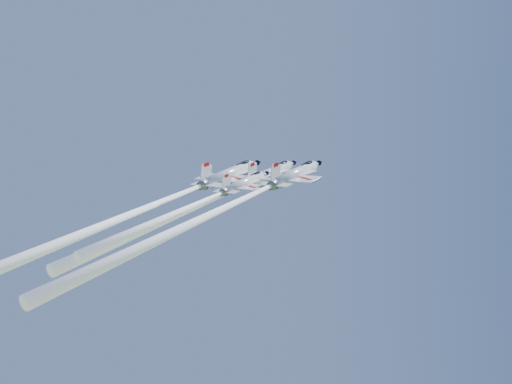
{
  "coord_description": "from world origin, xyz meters",
  "views": [
    {
      "loc": [
        2.44,
        -98.99,
        79.38
      ],
      "look_at": [
        0.0,
        0.0,
        101.78
      ],
      "focal_mm": 40.0,
      "sensor_mm": 36.0,
      "label": 1
    }
  ],
  "objects_px": {
    "jet_lead": "(209,200)",
    "jet_slot": "(196,204)",
    "jet_right": "(223,209)",
    "jet_left": "(135,212)"
  },
  "relations": [
    {
      "from": "jet_lead",
      "to": "jet_right",
      "type": "height_order",
      "value": "jet_lead"
    },
    {
      "from": "jet_lead",
      "to": "jet_right",
      "type": "xyz_separation_m",
      "value": [
        3.0,
        -8.27,
        -3.0
      ]
    },
    {
      "from": "jet_right",
      "to": "jet_slot",
      "type": "distance_m",
      "value": 6.7
    },
    {
      "from": "jet_lead",
      "to": "jet_right",
      "type": "relative_size",
      "value": 0.9
    },
    {
      "from": "jet_right",
      "to": "jet_slot",
      "type": "bearing_deg",
      "value": 168.29
    },
    {
      "from": "jet_left",
      "to": "jet_slot",
      "type": "distance_m",
      "value": 9.49
    },
    {
      "from": "jet_left",
      "to": "jet_lead",
      "type": "bearing_deg",
      "value": 63.58
    },
    {
      "from": "jet_left",
      "to": "jet_slot",
      "type": "relative_size",
      "value": 1.68
    },
    {
      "from": "jet_right",
      "to": "jet_slot",
      "type": "height_order",
      "value": "jet_right"
    },
    {
      "from": "jet_lead",
      "to": "jet_slot",
      "type": "bearing_deg",
      "value": -80.01
    }
  ]
}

